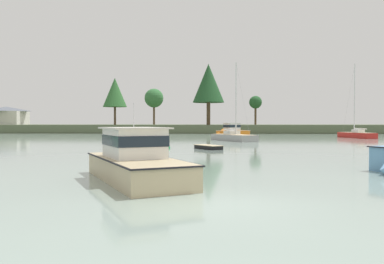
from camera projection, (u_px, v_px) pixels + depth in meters
The scene contains 13 objects.
ground_plane at pixel (223, 205), 10.76m from camera, with size 505.96×505.96×0.00m, color gray.
far_shore_bank at pixel (214, 128), 114.59m from camera, with size 227.68×58.08×1.96m, color #4C563D.
sailboat_red at pixel (357, 136), 60.46m from camera, with size 3.74×7.92×12.33m.
cruiser_sand at pixel (130, 166), 16.07m from camera, with size 5.93×8.32×4.01m.
dinghy_black at pixel (208, 148), 34.27m from camera, with size 2.76×3.22×0.51m.
cruiser_orange at pixel (230, 132), 75.43m from camera, with size 7.55×6.29×4.17m.
sailboat_grey at pixel (233, 139), 50.86m from camera, with size 5.92×8.39×10.83m.
mooring_buoy_green at pixel (168, 148), 35.31m from camera, with size 0.38×0.38×0.43m.
shore_tree_center_right at pixel (208, 83), 90.88m from camera, with size 7.45×7.45×14.43m.
shore_tree_right_mid at pixel (256, 103), 99.61m from camera, with size 3.30×3.30×7.49m.
shore_tree_far_left at pixel (115, 93), 93.11m from camera, with size 5.75×5.75×11.39m.
shore_tree_right at pixel (154, 98), 112.80m from camera, with size 5.54×5.54×10.55m.
cottage_eastern at pixel (6, 115), 125.13m from camera, with size 12.54×9.39×5.82m.
Camera 1 is at (-0.28, -10.74, 2.29)m, focal length 36.00 mm.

